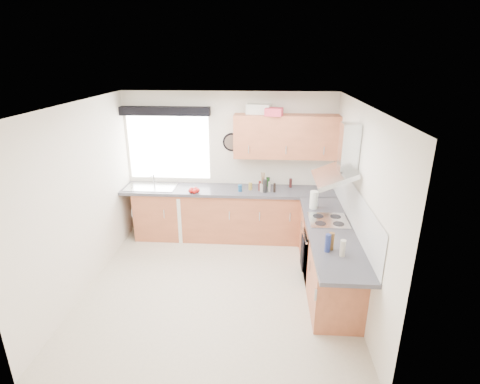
# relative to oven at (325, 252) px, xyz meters

# --- Properties ---
(ground_plane) EXTENTS (3.60, 3.60, 0.00)m
(ground_plane) POSITION_rel_oven_xyz_m (-1.50, -0.30, -0.42)
(ground_plane) COLOR beige
(ceiling) EXTENTS (3.60, 3.60, 0.02)m
(ceiling) POSITION_rel_oven_xyz_m (-1.50, -0.30, 2.08)
(ceiling) COLOR white
(ceiling) RESTS_ON wall_back
(wall_back) EXTENTS (3.60, 0.02, 2.50)m
(wall_back) POSITION_rel_oven_xyz_m (-1.50, 1.50, 0.82)
(wall_back) COLOR silver
(wall_back) RESTS_ON ground_plane
(wall_front) EXTENTS (3.60, 0.02, 2.50)m
(wall_front) POSITION_rel_oven_xyz_m (-1.50, -2.10, 0.82)
(wall_front) COLOR silver
(wall_front) RESTS_ON ground_plane
(wall_left) EXTENTS (0.02, 3.60, 2.50)m
(wall_left) POSITION_rel_oven_xyz_m (-3.30, -0.30, 0.82)
(wall_left) COLOR silver
(wall_left) RESTS_ON ground_plane
(wall_right) EXTENTS (0.02, 3.60, 2.50)m
(wall_right) POSITION_rel_oven_xyz_m (0.30, -0.30, 0.82)
(wall_right) COLOR silver
(wall_right) RESTS_ON ground_plane
(window) EXTENTS (1.40, 0.02, 1.10)m
(window) POSITION_rel_oven_xyz_m (-2.55, 1.49, 1.12)
(window) COLOR silver
(window) RESTS_ON wall_back
(window_blind) EXTENTS (1.50, 0.18, 0.14)m
(window_blind) POSITION_rel_oven_xyz_m (-2.55, 1.40, 1.76)
(window_blind) COLOR black
(window_blind) RESTS_ON wall_back
(splashback) EXTENTS (0.01, 3.00, 0.54)m
(splashback) POSITION_rel_oven_xyz_m (0.29, 0.00, 0.75)
(splashback) COLOR white
(splashback) RESTS_ON wall_right
(base_cab_back) EXTENTS (3.00, 0.58, 0.86)m
(base_cab_back) POSITION_rel_oven_xyz_m (-1.60, 1.21, 0.01)
(base_cab_back) COLOR #9B5133
(base_cab_back) RESTS_ON ground_plane
(base_cab_corner) EXTENTS (0.60, 0.60, 0.86)m
(base_cab_corner) POSITION_rel_oven_xyz_m (0.00, 1.20, 0.01)
(base_cab_corner) COLOR #9B5133
(base_cab_corner) RESTS_ON ground_plane
(base_cab_right) EXTENTS (0.58, 2.10, 0.86)m
(base_cab_right) POSITION_rel_oven_xyz_m (0.01, -0.15, 0.01)
(base_cab_right) COLOR #9B5133
(base_cab_right) RESTS_ON ground_plane
(worktop_back) EXTENTS (3.60, 0.62, 0.05)m
(worktop_back) POSITION_rel_oven_xyz_m (-1.50, 1.20, 0.46)
(worktop_back) COLOR #35343A
(worktop_back) RESTS_ON base_cab_back
(worktop_right) EXTENTS (0.62, 2.42, 0.05)m
(worktop_right) POSITION_rel_oven_xyz_m (0.00, -0.30, 0.46)
(worktop_right) COLOR #35343A
(worktop_right) RESTS_ON base_cab_right
(sink) EXTENTS (0.84, 0.46, 0.10)m
(sink) POSITION_rel_oven_xyz_m (-2.83, 1.20, 0.52)
(sink) COLOR silver
(sink) RESTS_ON worktop_back
(oven) EXTENTS (0.56, 0.58, 0.85)m
(oven) POSITION_rel_oven_xyz_m (0.00, 0.00, 0.00)
(oven) COLOR black
(oven) RESTS_ON ground_plane
(hob_plate) EXTENTS (0.52, 0.52, 0.01)m
(hob_plate) POSITION_rel_oven_xyz_m (0.00, 0.00, 0.49)
(hob_plate) COLOR silver
(hob_plate) RESTS_ON worktop_right
(extractor_hood) EXTENTS (0.52, 0.78, 0.66)m
(extractor_hood) POSITION_rel_oven_xyz_m (0.10, -0.00, 1.34)
(extractor_hood) COLOR silver
(extractor_hood) RESTS_ON wall_right
(upper_cabinets) EXTENTS (1.70, 0.35, 0.70)m
(upper_cabinets) POSITION_rel_oven_xyz_m (-0.55, 1.32, 1.38)
(upper_cabinets) COLOR #9B5133
(upper_cabinets) RESTS_ON wall_back
(washing_machine) EXTENTS (0.64, 0.62, 0.81)m
(washing_machine) POSITION_rel_oven_xyz_m (-2.50, 1.22, -0.02)
(washing_machine) COLOR silver
(washing_machine) RESTS_ON ground_plane
(wall_clock) EXTENTS (0.32, 0.04, 0.32)m
(wall_clock) POSITION_rel_oven_xyz_m (-1.45, 1.48, 1.23)
(wall_clock) COLOR black
(wall_clock) RESTS_ON wall_back
(casserole) EXTENTS (0.42, 0.34, 0.16)m
(casserole) POSITION_rel_oven_xyz_m (-1.00, 1.42, 1.80)
(casserole) COLOR silver
(casserole) RESTS_ON upper_cabinets
(storage_box) EXTENTS (0.30, 0.27, 0.12)m
(storage_box) POSITION_rel_oven_xyz_m (-0.76, 1.22, 1.79)
(storage_box) COLOR #C63245
(storage_box) RESTS_ON upper_cabinets
(utensil_pot) EXTENTS (0.10, 0.10, 0.14)m
(utensil_pot) POSITION_rel_oven_xyz_m (-0.91, 1.11, 0.55)
(utensil_pot) COLOR gray
(utensil_pot) RESTS_ON worktop_back
(kitchen_roll) EXTENTS (0.12, 0.12, 0.26)m
(kitchen_roll) POSITION_rel_oven_xyz_m (-0.15, 0.45, 0.62)
(kitchen_roll) COLOR silver
(kitchen_roll) RESTS_ON worktop_right
(tomato_cluster) EXTENTS (0.19, 0.19, 0.08)m
(tomato_cluster) POSITION_rel_oven_xyz_m (-2.04, 1.00, 0.52)
(tomato_cluster) COLOR #B51512
(tomato_cluster) RESTS_ON worktop_back
(jar_0) EXTENTS (0.04, 0.04, 0.17)m
(jar_0) POSITION_rel_oven_xyz_m (-0.80, 1.11, 0.57)
(jar_0) COLOR gray
(jar_0) RESTS_ON worktop_back
(jar_1) EXTENTS (0.04, 0.04, 0.17)m
(jar_1) POSITION_rel_oven_xyz_m (-0.96, 1.15, 0.57)
(jar_1) COLOR #501410
(jar_1) RESTS_ON worktop_back
(jar_2) EXTENTS (0.06, 0.06, 0.16)m
(jar_2) POSITION_rel_oven_xyz_m (-0.82, 1.39, 0.56)
(jar_2) COLOR #153613
(jar_2) RESTS_ON worktop_back
(jar_3) EXTENTS (0.04, 0.04, 0.16)m
(jar_3) POSITION_rel_oven_xyz_m (-0.71, 1.09, 0.56)
(jar_3) COLOR black
(jar_3) RESTS_ON worktop_back
(jar_4) EXTENTS (0.07, 0.07, 0.11)m
(jar_4) POSITION_rel_oven_xyz_m (-1.29, 1.10, 0.54)
(jar_4) COLOR navy
(jar_4) RESTS_ON worktop_back
(jar_5) EXTENTS (0.07, 0.07, 0.22)m
(jar_5) POSITION_rel_oven_xyz_m (-0.87, 1.08, 0.59)
(jar_5) COLOR black
(jar_5) RESTS_ON worktop_back
(jar_6) EXTENTS (0.06, 0.06, 0.12)m
(jar_6) POSITION_rel_oven_xyz_m (-1.12, 1.19, 0.55)
(jar_6) COLOR olive
(jar_6) RESTS_ON worktop_back
(jar_7) EXTENTS (0.05, 0.05, 0.16)m
(jar_7) POSITION_rel_oven_xyz_m (-0.44, 1.36, 0.56)
(jar_7) COLOR #341212
(jar_7) RESTS_ON worktop_back
(bottle_0) EXTENTS (0.06, 0.06, 0.22)m
(bottle_0) POSITION_rel_oven_xyz_m (-0.14, -0.86, 0.59)
(bottle_0) COLOR navy
(bottle_0) RESTS_ON worktop_right
(bottle_1) EXTENTS (0.07, 0.07, 0.19)m
(bottle_1) POSITION_rel_oven_xyz_m (0.01, -0.95, 0.58)
(bottle_1) COLOR #B0A896
(bottle_1) RESTS_ON worktop_right
(bottle_2) EXTENTS (0.06, 0.06, 0.21)m
(bottle_2) POSITION_rel_oven_xyz_m (-0.09, -0.80, 0.59)
(bottle_2) COLOR brown
(bottle_2) RESTS_ON worktop_right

